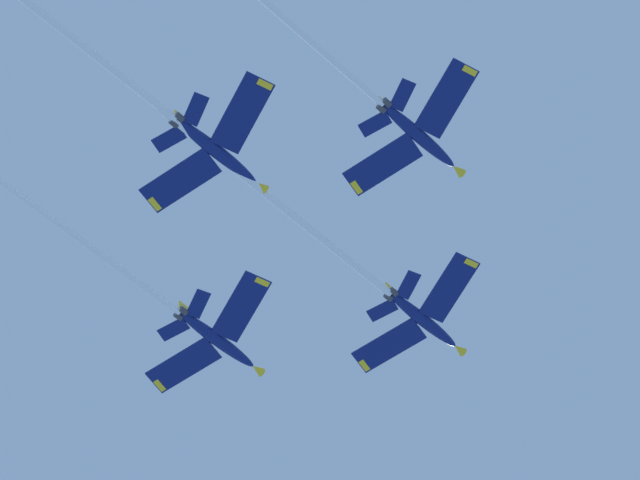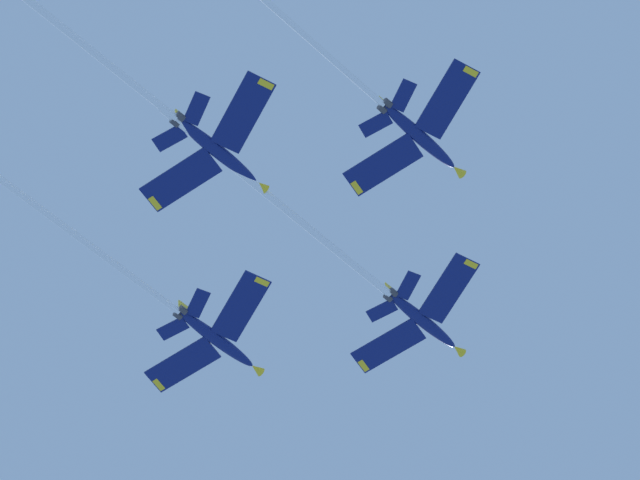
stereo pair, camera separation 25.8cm
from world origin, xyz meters
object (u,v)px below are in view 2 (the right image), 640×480
jet_left_wing (172,306)px  jet_right_wing (378,100)px  jet_slot (154,100)px  jet_lead (369,277)px

jet_left_wing → jet_right_wing: 34.84m
jet_left_wing → jet_slot: (-18.19, 18.53, -4.22)m
jet_left_wing → jet_lead: bearing=-141.0°
jet_right_wing → jet_slot: size_ratio=0.95×
jet_slot → jet_lead: bearing=-90.6°
jet_lead → jet_left_wing: jet_lead is taller
jet_left_wing → jet_slot: bearing=134.5°
jet_right_wing → jet_slot: bearing=47.8°
jet_left_wing → jet_slot: size_ratio=0.91×
jet_lead → jet_slot: jet_lead is taller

